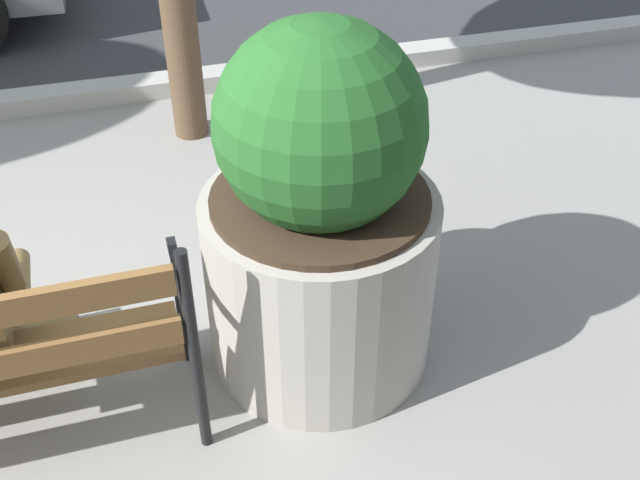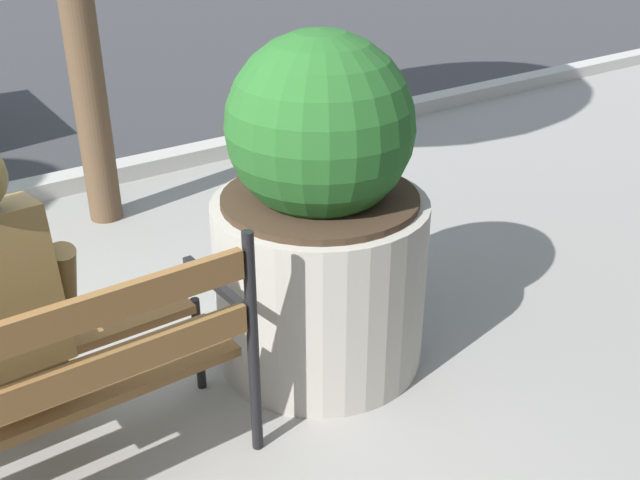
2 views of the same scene
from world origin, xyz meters
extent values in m
cylinder|color=black|center=(1.11, 0.35, 0.23)|extent=(0.04, 0.04, 0.45)
cylinder|color=black|center=(1.12, -0.12, 0.47)|extent=(0.04, 0.04, 0.95)
cube|color=black|center=(1.11, 0.15, 0.62)|extent=(0.04, 0.48, 0.03)
cylinder|color=brown|center=(0.55, 0.12, 0.83)|extent=(0.10, 0.18, 0.29)
cylinder|color=brown|center=(0.55, 0.26, 0.66)|extent=(0.09, 0.27, 0.10)
cylinder|color=brown|center=(0.40, 0.52, 0.25)|extent=(0.11, 0.11, 0.50)
cube|color=brown|center=(0.40, 0.58, 0.04)|extent=(0.12, 0.24, 0.07)
cube|color=brown|center=(0.53, 0.62, 0.08)|extent=(0.29, 0.19, 0.16)
cylinder|color=#A8A399|center=(1.68, 0.25, 0.39)|extent=(0.94, 0.94, 0.78)
cylinder|color=#38281C|center=(1.68, 0.25, 0.80)|extent=(0.85, 0.85, 0.03)
sphere|color=#235B23|center=(1.68, 0.25, 1.12)|extent=(0.78, 0.78, 0.78)
camera|label=1|loc=(1.02, -2.10, 2.48)|focal=43.69mm
camera|label=2|loc=(0.03, -2.10, 2.05)|focal=41.38mm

